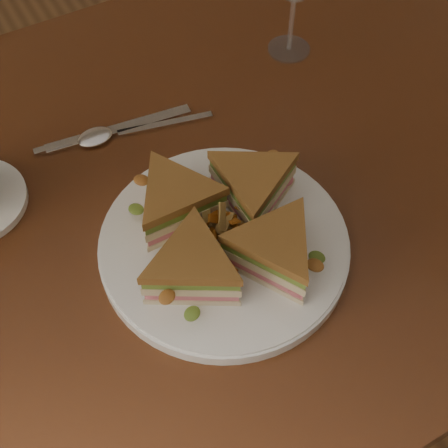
{
  "coord_description": "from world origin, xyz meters",
  "views": [
    {
      "loc": [
        -0.16,
        -0.46,
        1.36
      ],
      "look_at": [
        0.03,
        -0.11,
        0.8
      ],
      "focal_mm": 50.0,
      "sensor_mm": 36.0,
      "label": 1
    }
  ],
  "objects_px": {
    "table": "(163,240)",
    "spoon": "(112,134)",
    "plate": "(224,245)",
    "sandwich_wedges": "(224,227)",
    "knife": "(109,132)"
  },
  "relations": [
    {
      "from": "plate",
      "to": "spoon",
      "type": "bearing_deg",
      "value": 100.29
    },
    {
      "from": "plate",
      "to": "knife",
      "type": "bearing_deg",
      "value": 100.52
    },
    {
      "from": "table",
      "to": "plate",
      "type": "height_order",
      "value": "plate"
    },
    {
      "from": "plate",
      "to": "spoon",
      "type": "relative_size",
      "value": 1.59
    },
    {
      "from": "table",
      "to": "sandwich_wedges",
      "type": "distance_m",
      "value": 0.18
    },
    {
      "from": "plate",
      "to": "sandwich_wedges",
      "type": "height_order",
      "value": "sandwich_wedges"
    },
    {
      "from": "sandwich_wedges",
      "to": "table",
      "type": "bearing_deg",
      "value": 107.3
    },
    {
      "from": "sandwich_wedges",
      "to": "knife",
      "type": "relative_size",
      "value": 1.28
    },
    {
      "from": "table",
      "to": "spoon",
      "type": "height_order",
      "value": "spoon"
    },
    {
      "from": "knife",
      "to": "sandwich_wedges",
      "type": "bearing_deg",
      "value": -72.66
    },
    {
      "from": "knife",
      "to": "plate",
      "type": "bearing_deg",
      "value": -72.66
    },
    {
      "from": "spoon",
      "to": "knife",
      "type": "relative_size",
      "value": 0.84
    },
    {
      "from": "table",
      "to": "knife",
      "type": "height_order",
      "value": "knife"
    },
    {
      "from": "table",
      "to": "sandwich_wedges",
      "type": "height_order",
      "value": "sandwich_wedges"
    },
    {
      "from": "table",
      "to": "plate",
      "type": "xyz_separation_m",
      "value": [
        0.03,
        -0.11,
        0.11
      ]
    }
  ]
}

